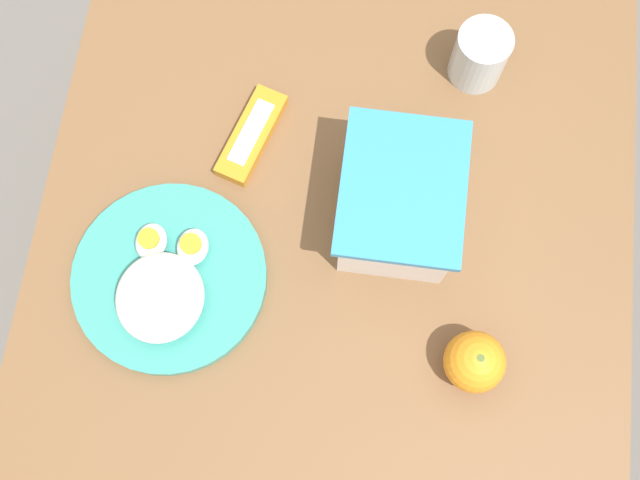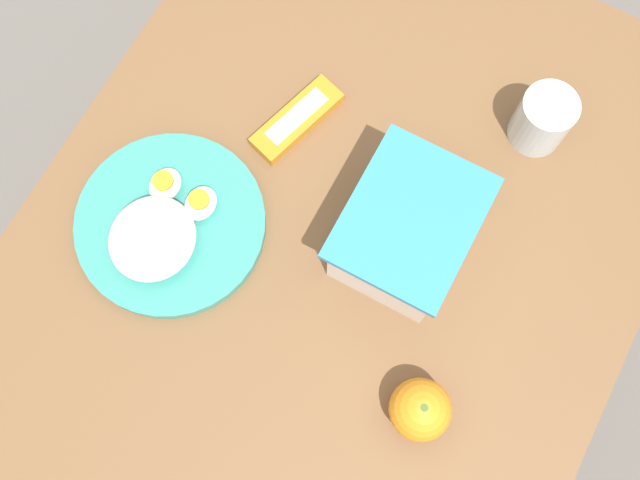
{
  "view_description": "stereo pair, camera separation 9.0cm",
  "coord_description": "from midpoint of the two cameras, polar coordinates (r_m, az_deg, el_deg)",
  "views": [
    {
      "loc": [
        0.24,
        0.02,
        1.64
      ],
      "look_at": [
        -0.0,
        -0.01,
        0.77
      ],
      "focal_mm": 42.0,
      "sensor_mm": 36.0,
      "label": 1
    },
    {
      "loc": [
        0.21,
        0.1,
        1.64
      ],
      "look_at": [
        -0.0,
        -0.01,
        0.77
      ],
      "focal_mm": 42.0,
      "sensor_mm": 36.0,
      "label": 2
    }
  ],
  "objects": [
    {
      "name": "ground_plane",
      "position": [
        1.65,
        -1.05,
        -7.8
      ],
      "size": [
        10.0,
        10.0,
        0.0
      ],
      "primitive_type": "plane",
      "color": "#66605B"
    },
    {
      "name": "food_container",
      "position": [
        0.9,
        3.18,
        2.36
      ],
      "size": [
        0.18,
        0.14,
        0.11
      ],
      "color": "white",
      "rests_on": "table"
    },
    {
      "name": "table",
      "position": [
        1.05,
        -1.64,
        -3.05
      ],
      "size": [
        0.99,
        0.74,
        0.74
      ],
      "color": "brown",
      "rests_on": "ground_plane"
    },
    {
      "name": "orange_fruit",
      "position": [
        0.87,
        8.84,
        -9.69
      ],
      "size": [
        0.07,
        0.07,
        0.07
      ],
      "color": "orange",
      "rests_on": "table"
    },
    {
      "name": "candy_bar",
      "position": [
        0.98,
        -7.86,
        7.48
      ],
      "size": [
        0.14,
        0.08,
        0.02
      ],
      "color": "orange",
      "rests_on": "table"
    },
    {
      "name": "rice_plate",
      "position": [
        0.93,
        -14.29,
        -3.55
      ],
      "size": [
        0.24,
        0.24,
        0.06
      ],
      "color": "teal",
      "rests_on": "table"
    },
    {
      "name": "drinking_glass",
      "position": [
        0.99,
        9.54,
        13.28
      ],
      "size": [
        0.07,
        0.07,
        0.08
      ],
      "color": "silver",
      "rests_on": "table"
    }
  ]
}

